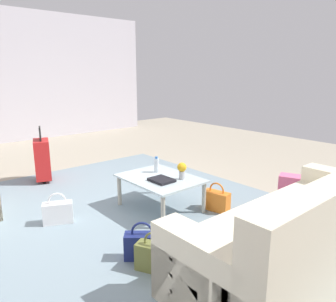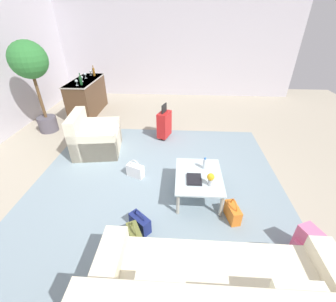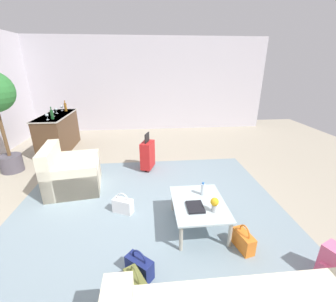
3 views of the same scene
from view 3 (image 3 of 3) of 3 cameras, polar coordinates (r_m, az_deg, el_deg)
name	(u,v)px [view 3 (image 3 of 3)]	position (r m, az deg, el deg)	size (l,w,h in m)	color
ground_plane	(162,211)	(3.77, -1.55, -15.07)	(12.00, 12.00, 0.00)	#A89E89
wall_right	(151,85)	(8.13, -4.35, 16.34)	(0.12, 8.00, 3.10)	silver
area_rug	(151,239)	(3.30, -4.46, -21.32)	(5.20, 4.40, 0.01)	gray
armchair	(70,175)	(4.62, -23.69, -5.49)	(1.06, 1.04, 0.87)	beige
coffee_table	(199,205)	(3.31, 7.82, -13.54)	(0.96, 0.74, 0.41)	silver
water_bottle	(203,189)	(3.42, 8.84, -9.53)	(0.06, 0.06, 0.20)	silver
coffee_table_book	(195,207)	(3.16, 6.93, -13.93)	(0.28, 0.22, 0.03)	black
flower_vase	(214,204)	(3.08, 11.72, -12.93)	(0.11, 0.11, 0.21)	#B2B7BC
bar_console	(58,132)	(6.81, -26.10, 4.33)	(1.68, 0.66, 0.98)	#513823
wine_glass_leftmost	(47,115)	(6.15, -28.40, 7.96)	(0.08, 0.08, 0.15)	silver
wine_glass_left_of_centre	(53,112)	(6.50, -27.25, 8.75)	(0.08, 0.08, 0.15)	silver
wine_glass_right_of_centre	(56,109)	(6.87, -26.55, 9.42)	(0.08, 0.08, 0.15)	silver
wine_glass_rightmost	(62,107)	(7.22, -25.39, 10.08)	(0.08, 0.08, 0.15)	silver
wine_bottle_green	(52,114)	(6.18, -27.40, 8.27)	(0.07, 0.07, 0.30)	#194C23
wine_bottle_amber	(65,107)	(7.11, -24.60, 10.13)	(0.07, 0.07, 0.30)	brown
suitcase_red	(148,155)	(5.00, -5.20, -0.90)	(0.45, 0.34, 0.85)	red
handbag_navy	(140,267)	(2.83, -7.25, -27.13)	(0.31, 0.33, 0.36)	navy
handbag_orange	(243,241)	(3.23, 18.62, -20.75)	(0.34, 0.21, 0.36)	orange
handbag_olive	(136,285)	(2.69, -8.16, -30.65)	(0.35, 0.27, 0.36)	olive
handbag_white	(123,205)	(3.75, -11.37, -13.39)	(0.26, 0.35, 0.36)	white
backpack_pink	(336,266)	(3.28, 36.79, -22.26)	(0.35, 0.33, 0.40)	pink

